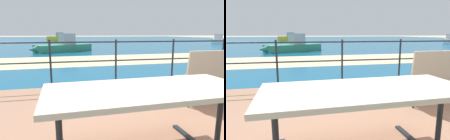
# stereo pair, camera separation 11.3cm
# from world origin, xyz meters

# --- Properties ---
(patio_paving) EXTENTS (6.40, 5.20, 0.06)m
(patio_paving) POSITION_xyz_m (0.00, 0.00, 0.03)
(patio_paving) COLOR #996B51
(patio_paving) RESTS_ON ground
(sea_water) EXTENTS (90.00, 90.00, 0.01)m
(sea_water) POSITION_xyz_m (0.00, 40.00, 0.01)
(sea_water) COLOR #145B84
(sea_water) RESTS_ON ground
(beach_strip) EXTENTS (54.08, 5.29, 0.01)m
(beach_strip) POSITION_xyz_m (0.00, 7.53, 0.01)
(beach_strip) COLOR beige
(beach_strip) RESTS_ON ground
(picnic_table) EXTENTS (1.73, 1.48, 0.78)m
(picnic_table) POSITION_xyz_m (-0.48, -0.55, 0.65)
(picnic_table) COLOR #BCAD93
(picnic_table) RESTS_ON patio_paving
(park_bench) EXTENTS (1.51, 0.48, 0.95)m
(park_bench) POSITION_xyz_m (1.50, 0.87, 0.63)
(park_bench) COLOR #BCAD93
(park_bench) RESTS_ON patio_paving
(railing_fence) EXTENTS (5.94, 0.04, 1.08)m
(railing_fence) POSITION_xyz_m (0.00, 2.47, 0.75)
(railing_fence) COLOR #1E2328
(railing_fence) RESTS_ON patio_paving
(boat_near) EXTENTS (4.40, 4.66, 1.23)m
(boat_near) POSITION_xyz_m (18.83, 20.90, 0.42)
(boat_near) COLOR silver
(boat_near) RESTS_ON sea_water
(boat_mid) EXTENTS (4.26, 2.07, 1.47)m
(boat_mid) POSITION_xyz_m (-2.43, 33.34, 0.51)
(boat_mid) COLOR yellow
(boat_mid) RESTS_ON sea_water
(boat_far) EXTENTS (4.33, 3.07, 1.28)m
(boat_far) POSITION_xyz_m (-1.31, 12.65, 0.38)
(boat_far) COLOR #338466
(boat_far) RESTS_ON sea_water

